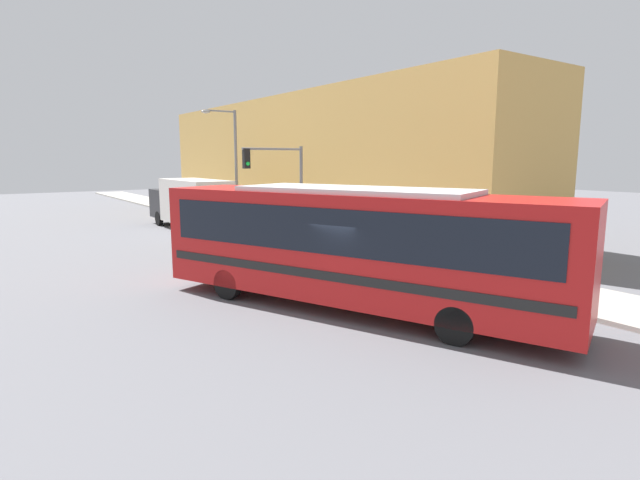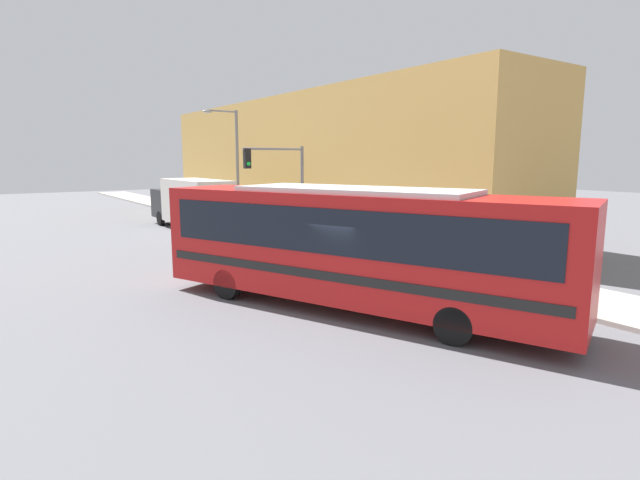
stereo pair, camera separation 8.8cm
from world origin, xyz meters
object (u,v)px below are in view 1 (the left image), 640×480
fire_hydrant (358,245)px  pedestrian_mid_block (275,212)px  parking_meter (297,223)px  pedestrian_near_corner (278,215)px  city_bus (354,241)px  delivery_truck (190,202)px  traffic_light_pole (280,176)px  street_lamp (232,158)px

fire_hydrant → pedestrian_mid_block: size_ratio=0.42×
parking_meter → pedestrian_near_corner: (0.93, 3.44, 0.04)m
city_bus → delivery_truck: bearing=61.1°
delivery_truck → traffic_light_pole: size_ratio=1.81×
street_lamp → pedestrian_near_corner: street_lamp is taller
parking_meter → pedestrian_near_corner: size_ratio=0.71×
delivery_truck → pedestrian_mid_block: 5.03m
traffic_light_pole → pedestrian_mid_block: size_ratio=2.63×
traffic_light_pole → street_lamp: street_lamp is taller
city_bus → parking_meter: bearing=42.9°
traffic_light_pole → parking_meter: traffic_light_pole is taller
street_lamp → parking_meter: bearing=-89.7°
pedestrian_near_corner → parking_meter: bearing=-105.2°
pedestrian_mid_block → street_lamp: bearing=122.4°
parking_meter → street_lamp: size_ratio=0.17×
city_bus → traffic_light_pole: bearing=47.5°
parking_meter → street_lamp: street_lamp is taller
fire_hydrant → parking_meter: parking_meter is taller
street_lamp → fire_hydrant: bearing=-89.8°
fire_hydrant → traffic_light_pole: size_ratio=0.16×
parking_meter → pedestrian_mid_block: (1.52, 4.84, 0.07)m
city_bus → pedestrian_mid_block: city_bus is taller
fire_hydrant → street_lamp: (-0.03, 12.09, 3.73)m
delivery_truck → traffic_light_pole: (1.67, -7.64, 1.72)m
parking_meter → pedestrian_mid_block: size_ratio=0.69×
parking_meter → street_lamp: 7.98m
fire_hydrant → pedestrian_near_corner: (0.93, 8.24, 0.50)m
parking_meter → city_bus: bearing=-115.1°
pedestrian_mid_block → city_bus: bearing=-112.8°
traffic_light_pole → pedestrian_near_corner: (1.99, 3.60, -2.35)m
fire_hydrant → pedestrian_mid_block: bearing=81.1°
fire_hydrant → street_lamp: 12.65m
city_bus → pedestrian_near_corner: (5.86, 13.95, -0.93)m
traffic_light_pole → street_lamp: size_ratio=0.67×
delivery_truck → fire_hydrant: 12.63m
city_bus → delivery_truck: city_bus is taller
city_bus → pedestrian_mid_block: size_ratio=6.76×
traffic_light_pole → fire_hydrant: bearing=-77.2°
city_bus → fire_hydrant: city_bus is taller
delivery_truck → pedestrian_mid_block: (4.25, -2.63, -0.59)m
fire_hydrant → pedestrian_mid_block: (1.52, 9.65, 0.53)m
parking_meter → pedestrian_near_corner: bearing=74.8°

